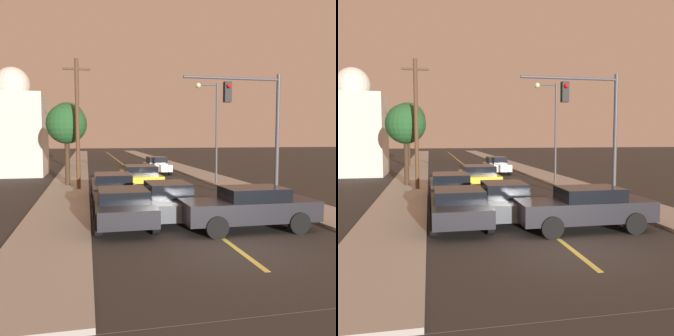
# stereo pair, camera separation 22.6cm
# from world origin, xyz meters

# --- Properties ---
(ground_plane) EXTENTS (200.00, 200.00, 0.00)m
(ground_plane) POSITION_xyz_m (0.00, 0.00, 0.00)
(ground_plane) COLOR #2D2B28
(road_surface) EXTENTS (8.19, 80.00, 0.01)m
(road_surface) POSITION_xyz_m (0.00, 36.00, 0.01)
(road_surface) COLOR #2D2B28
(road_surface) RESTS_ON ground
(sidewalk_left) EXTENTS (2.50, 80.00, 0.12)m
(sidewalk_left) POSITION_xyz_m (-5.34, 36.00, 0.06)
(sidewalk_left) COLOR #9E998E
(sidewalk_left) RESTS_ON ground
(sidewalk_right) EXTENTS (2.50, 80.00, 0.12)m
(sidewalk_right) POSITION_xyz_m (5.34, 36.00, 0.06)
(sidewalk_right) COLOR #9E998E
(sidewalk_right) RESTS_ON ground
(car_near_lane_front) EXTENTS (1.93, 4.31, 1.48)m
(car_near_lane_front) POSITION_xyz_m (-1.15, 4.19, 0.75)
(car_near_lane_front) COLOR #474C51
(car_near_lane_front) RESTS_ON ground
(car_near_lane_second) EXTENTS (2.10, 4.90, 1.58)m
(car_near_lane_second) POSITION_xyz_m (-1.15, 11.73, 0.83)
(car_near_lane_second) COLOR gold
(car_near_lane_second) RESTS_ON ground
(car_outer_lane_front) EXTENTS (2.07, 4.46, 1.38)m
(car_outer_lane_front) POSITION_xyz_m (-2.95, 3.41, 0.75)
(car_outer_lane_front) COLOR black
(car_outer_lane_front) RESTS_ON ground
(car_outer_lane_second) EXTENTS (2.08, 5.16, 1.43)m
(car_outer_lane_second) POSITION_xyz_m (-2.95, 8.75, 0.75)
(car_outer_lane_second) COLOR #474C51
(car_outer_lane_second) RESTS_ON ground
(car_far_oncoming) EXTENTS (1.93, 4.57, 1.50)m
(car_far_oncoming) POSITION_xyz_m (1.84, 22.35, 0.77)
(car_far_oncoming) COLOR white
(car_far_oncoming) RESTS_ON ground
(car_crossing_right) EXTENTS (4.66, 1.94, 1.50)m
(car_crossing_right) POSITION_xyz_m (1.29, 1.94, 0.80)
(car_crossing_right) COLOR black
(car_crossing_right) RESTS_ON ground
(traffic_signal_mast) EXTENTS (4.61, 0.42, 5.98)m
(traffic_signal_mast) POSITION_xyz_m (3.44, 5.98, 4.17)
(traffic_signal_mast) COLOR #47474C
(traffic_signal_mast) RESTS_ON ground
(streetlamp_right) EXTENTS (1.57, 0.36, 6.73)m
(streetlamp_right) POSITION_xyz_m (4.08, 14.17, 4.45)
(streetlamp_right) COLOR #47474C
(streetlamp_right) RESTS_ON ground
(utility_pole_left) EXTENTS (1.60, 0.24, 7.71)m
(utility_pole_left) POSITION_xyz_m (-4.69, 13.02, 4.14)
(utility_pole_left) COLOR #513823
(utility_pole_left) RESTS_ON ground
(tree_left_near) EXTENTS (2.59, 2.59, 5.26)m
(tree_left_near) POSITION_xyz_m (-5.43, 15.03, 4.05)
(tree_left_near) COLOR #3D2B1C
(tree_left_near) RESTS_ON ground
(tree_left_far) EXTENTS (3.57, 3.57, 6.76)m
(tree_left_far) POSITION_xyz_m (-6.08, 30.89, 5.07)
(tree_left_far) COLOR #3D2B1C
(tree_left_far) RESTS_ON ground
(domed_building_left) EXTENTS (5.03, 5.03, 9.00)m
(domed_building_left) POSITION_xyz_m (-10.11, 23.45, 3.89)
(domed_building_left) COLOR beige
(domed_building_left) RESTS_ON ground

